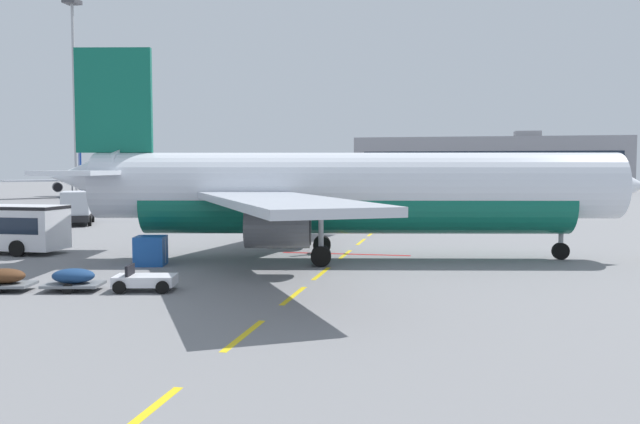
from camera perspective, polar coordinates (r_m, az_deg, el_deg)
apron_paint_markings at (r=55.52m, az=4.86°, el=-1.62°), size 8.00×93.86×0.01m
airliner_foreground at (r=37.73m, az=2.28°, el=1.80°), size 34.68×34.01×12.20m
airliner_mid_left at (r=121.51m, az=-19.88°, el=2.65°), size 23.72×25.53×9.85m
catering_truck at (r=65.19m, az=-20.49°, el=0.41°), size 5.36×7.32×3.14m
baggage_train at (r=30.77m, az=-23.38°, el=-5.39°), size 11.65×3.92×1.14m
uld_cargo_container at (r=36.80m, az=-14.62°, el=-3.30°), size 1.92×1.89×1.60m
apron_light_mast_near at (r=89.06m, az=-20.75°, el=10.68°), size 1.80×1.80×26.28m
terminal_satellite at (r=163.20m, az=14.42°, el=4.09°), size 62.05×21.26×14.05m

